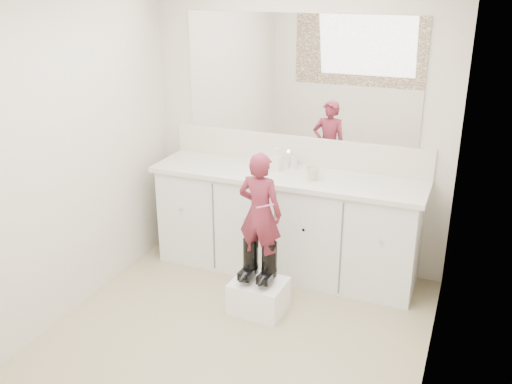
% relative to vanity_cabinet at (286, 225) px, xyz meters
% --- Properties ---
extents(floor, '(3.00, 3.00, 0.00)m').
position_rel_vanity_cabinet_xyz_m(floor, '(0.00, -1.23, -0.42)').
color(floor, '#887859').
rests_on(floor, ground).
extents(wall_back, '(2.60, 0.00, 2.60)m').
position_rel_vanity_cabinet_xyz_m(wall_back, '(0.00, 0.27, 0.77)').
color(wall_back, beige).
rests_on(wall_back, floor).
extents(wall_front, '(2.60, 0.00, 2.60)m').
position_rel_vanity_cabinet_xyz_m(wall_front, '(0.00, -2.73, 0.77)').
color(wall_front, beige).
rests_on(wall_front, floor).
extents(wall_left, '(0.00, 3.00, 3.00)m').
position_rel_vanity_cabinet_xyz_m(wall_left, '(-1.30, -1.23, 0.78)').
color(wall_left, beige).
rests_on(wall_left, floor).
extents(wall_right, '(0.00, 3.00, 3.00)m').
position_rel_vanity_cabinet_xyz_m(wall_right, '(1.30, -1.23, 0.78)').
color(wall_right, beige).
rests_on(wall_right, floor).
extents(vanity_cabinet, '(2.20, 0.55, 0.85)m').
position_rel_vanity_cabinet_xyz_m(vanity_cabinet, '(0.00, 0.00, 0.00)').
color(vanity_cabinet, silver).
rests_on(vanity_cabinet, floor).
extents(countertop, '(2.28, 0.58, 0.04)m').
position_rel_vanity_cabinet_xyz_m(countertop, '(0.00, -0.01, 0.45)').
color(countertop, beige).
rests_on(countertop, vanity_cabinet).
extents(backsplash, '(2.28, 0.03, 0.25)m').
position_rel_vanity_cabinet_xyz_m(backsplash, '(0.00, 0.26, 0.59)').
color(backsplash, beige).
rests_on(backsplash, countertop).
extents(mirror, '(2.00, 0.02, 1.00)m').
position_rel_vanity_cabinet_xyz_m(mirror, '(0.00, 0.26, 1.22)').
color(mirror, white).
rests_on(mirror, wall_back).
extents(dot_panel, '(2.00, 0.01, 1.20)m').
position_rel_vanity_cabinet_xyz_m(dot_panel, '(0.00, -2.71, 1.22)').
color(dot_panel, '#472819').
rests_on(dot_panel, wall_front).
extents(faucet, '(0.08, 0.08, 0.10)m').
position_rel_vanity_cabinet_xyz_m(faucet, '(0.00, 0.15, 0.52)').
color(faucet, silver).
rests_on(faucet, countertop).
extents(cup, '(0.12, 0.12, 0.10)m').
position_rel_vanity_cabinet_xyz_m(cup, '(0.24, -0.07, 0.52)').
color(cup, beige).
rests_on(cup, countertop).
extents(soap_bottle, '(0.10, 0.10, 0.19)m').
position_rel_vanity_cabinet_xyz_m(soap_bottle, '(-0.11, 0.04, 0.56)').
color(soap_bottle, silver).
rests_on(soap_bottle, countertop).
extents(step_stool, '(0.41, 0.35, 0.25)m').
position_rel_vanity_cabinet_xyz_m(step_stool, '(0.03, -0.70, -0.30)').
color(step_stool, white).
rests_on(step_stool, floor).
extents(boot_left, '(0.13, 0.23, 0.33)m').
position_rel_vanity_cabinet_xyz_m(boot_left, '(-0.04, -0.68, -0.01)').
color(boot_left, black).
rests_on(boot_left, step_stool).
extents(boot_right, '(0.13, 0.23, 0.33)m').
position_rel_vanity_cabinet_xyz_m(boot_right, '(0.11, -0.68, -0.01)').
color(boot_right, black).
rests_on(boot_right, step_stool).
extents(toddler, '(0.34, 0.23, 0.91)m').
position_rel_vanity_cabinet_xyz_m(toddler, '(0.03, -0.68, 0.38)').
color(toddler, '#AC3446').
rests_on(toddler, step_stool).
extents(toothbrush, '(0.14, 0.02, 0.06)m').
position_rel_vanity_cabinet_xyz_m(toothbrush, '(0.10, -0.76, 0.48)').
color(toothbrush, '#E7599F').
rests_on(toothbrush, toddler).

